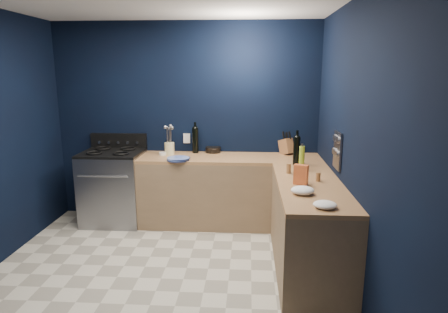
# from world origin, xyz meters

# --- Properties ---
(floor) EXTENTS (3.50, 3.50, 0.02)m
(floor) POSITION_xyz_m (0.00, 0.00, -0.01)
(floor) COLOR beige
(floor) RESTS_ON ground
(wall_back) EXTENTS (3.50, 0.02, 2.60)m
(wall_back) POSITION_xyz_m (0.00, 1.76, 1.30)
(wall_back) COLOR black
(wall_back) RESTS_ON ground
(wall_right) EXTENTS (0.02, 3.50, 2.60)m
(wall_right) POSITION_xyz_m (1.76, 0.00, 1.30)
(wall_right) COLOR black
(wall_right) RESTS_ON ground
(wall_front) EXTENTS (3.50, 0.02, 2.60)m
(wall_front) POSITION_xyz_m (0.00, -1.76, 1.30)
(wall_front) COLOR black
(wall_front) RESTS_ON ground
(cab_back) EXTENTS (2.30, 0.63, 0.86)m
(cab_back) POSITION_xyz_m (0.60, 1.44, 0.43)
(cab_back) COLOR #836749
(cab_back) RESTS_ON floor
(top_back) EXTENTS (2.30, 0.63, 0.04)m
(top_back) POSITION_xyz_m (0.60, 1.44, 0.88)
(top_back) COLOR brown
(top_back) RESTS_ON cab_back
(cab_right) EXTENTS (0.63, 1.67, 0.86)m
(cab_right) POSITION_xyz_m (1.44, 0.29, 0.43)
(cab_right) COLOR #836749
(cab_right) RESTS_ON floor
(top_right) EXTENTS (0.63, 1.67, 0.04)m
(top_right) POSITION_xyz_m (1.44, 0.29, 0.88)
(top_right) COLOR brown
(top_right) RESTS_ON cab_right
(gas_range) EXTENTS (0.76, 0.66, 0.92)m
(gas_range) POSITION_xyz_m (-0.93, 1.42, 0.46)
(gas_range) COLOR gray
(gas_range) RESTS_ON floor
(oven_door) EXTENTS (0.59, 0.02, 0.42)m
(oven_door) POSITION_xyz_m (-0.93, 1.10, 0.45)
(oven_door) COLOR black
(oven_door) RESTS_ON gas_range
(cooktop) EXTENTS (0.76, 0.66, 0.03)m
(cooktop) POSITION_xyz_m (-0.93, 1.42, 0.94)
(cooktop) COLOR black
(cooktop) RESTS_ON gas_range
(backguard) EXTENTS (0.76, 0.06, 0.20)m
(backguard) POSITION_xyz_m (-0.93, 1.72, 1.04)
(backguard) COLOR black
(backguard) RESTS_ON gas_range
(spice_panel) EXTENTS (0.02, 0.28, 0.38)m
(spice_panel) POSITION_xyz_m (1.74, 0.55, 1.18)
(spice_panel) COLOR gray
(spice_panel) RESTS_ON wall_right
(wall_outlet) EXTENTS (0.09, 0.02, 0.13)m
(wall_outlet) POSITION_xyz_m (0.00, 1.74, 1.08)
(wall_outlet) COLOR white
(wall_outlet) RESTS_ON wall_back
(plate_stack) EXTENTS (0.33, 0.33, 0.03)m
(plate_stack) POSITION_xyz_m (-0.02, 1.20, 0.92)
(plate_stack) COLOR #3C5995
(plate_stack) RESTS_ON top_back
(ramekin) EXTENTS (0.12, 0.12, 0.04)m
(ramekin) POSITION_xyz_m (-0.28, 1.50, 0.92)
(ramekin) COLOR white
(ramekin) RESTS_ON top_back
(utensil_crock) EXTENTS (0.14, 0.14, 0.16)m
(utensil_crock) POSITION_xyz_m (-0.20, 1.53, 0.98)
(utensil_crock) COLOR beige
(utensil_crock) RESTS_ON top_back
(wine_bottle_back) EXTENTS (0.10, 0.10, 0.33)m
(wine_bottle_back) POSITION_xyz_m (0.13, 1.65, 1.07)
(wine_bottle_back) COLOR black
(wine_bottle_back) RESTS_ON top_back
(lemon_basket) EXTENTS (0.22, 0.22, 0.08)m
(lemon_basket) POSITION_xyz_m (0.36, 1.69, 0.94)
(lemon_basket) COLOR black
(lemon_basket) RESTS_ON top_back
(knife_block) EXTENTS (0.22, 0.25, 0.24)m
(knife_block) POSITION_xyz_m (1.33, 1.66, 1.00)
(knife_block) COLOR brown
(knife_block) RESTS_ON top_back
(wine_bottle_right) EXTENTS (0.09, 0.09, 0.32)m
(wine_bottle_right) POSITION_xyz_m (1.39, 1.07, 1.06)
(wine_bottle_right) COLOR black
(wine_bottle_right) RESTS_ON top_right
(oil_bottle) EXTENTS (0.06, 0.06, 0.26)m
(oil_bottle) POSITION_xyz_m (1.42, 0.84, 1.03)
(oil_bottle) COLOR #8DAD26
(oil_bottle) RESTS_ON top_right
(spice_jar_near) EXTENTS (0.06, 0.06, 0.11)m
(spice_jar_near) POSITION_xyz_m (1.26, 0.67, 0.95)
(spice_jar_near) COLOR olive
(spice_jar_near) RESTS_ON top_right
(spice_jar_far) EXTENTS (0.06, 0.06, 0.09)m
(spice_jar_far) POSITION_xyz_m (1.52, 0.38, 0.94)
(spice_jar_far) COLOR olive
(spice_jar_far) RESTS_ON top_right
(crouton_bag) EXTENTS (0.15, 0.11, 0.19)m
(crouton_bag) POSITION_xyz_m (1.34, 0.26, 1.00)
(crouton_bag) COLOR #A31F30
(crouton_bag) RESTS_ON top_right
(towel_front) EXTENTS (0.24, 0.22, 0.07)m
(towel_front) POSITION_xyz_m (1.31, -0.05, 0.94)
(towel_front) COLOR white
(towel_front) RESTS_ON top_right
(towel_end) EXTENTS (0.21, 0.19, 0.06)m
(towel_end) POSITION_xyz_m (1.44, -0.39, 0.93)
(towel_end) COLOR white
(towel_end) RESTS_ON top_right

